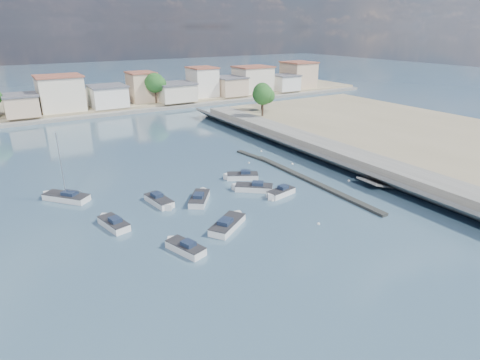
{
  "coord_description": "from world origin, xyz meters",
  "views": [
    {
      "loc": [
        -29.24,
        -29.82,
        20.62
      ],
      "look_at": [
        -3.02,
        12.91,
        1.4
      ],
      "focal_mm": 30.0,
      "sensor_mm": 36.0,
      "label": 1
    }
  ],
  "objects_px": {
    "motorboat_a": "(184,247)",
    "motorboat_b": "(200,198)",
    "motorboat_d": "(280,193)",
    "motorboat_g": "(160,201)",
    "motorboat_h": "(229,224)",
    "motorboat_c": "(252,188)",
    "motorboat_f": "(241,176)",
    "motorboat_e": "(113,223)",
    "sailboat": "(65,197)"
  },
  "relations": [
    {
      "from": "motorboat_a",
      "to": "motorboat_h",
      "type": "bearing_deg",
      "value": 18.17
    },
    {
      "from": "motorboat_e",
      "to": "motorboat_a",
      "type": "bearing_deg",
      "value": -62.7
    },
    {
      "from": "motorboat_g",
      "to": "motorboat_c",
      "type": "bearing_deg",
      "value": -10.18
    },
    {
      "from": "motorboat_c",
      "to": "motorboat_g",
      "type": "distance_m",
      "value": 12.38
    },
    {
      "from": "motorboat_b",
      "to": "motorboat_e",
      "type": "distance_m",
      "value": 11.33
    },
    {
      "from": "motorboat_d",
      "to": "motorboat_f",
      "type": "distance_m",
      "value": 8.04
    },
    {
      "from": "motorboat_c",
      "to": "motorboat_d",
      "type": "bearing_deg",
      "value": -58.66
    },
    {
      "from": "motorboat_f",
      "to": "sailboat",
      "type": "xyz_separation_m",
      "value": [
        -23.06,
        5.26,
        0.04
      ]
    },
    {
      "from": "motorboat_c",
      "to": "motorboat_d",
      "type": "relative_size",
      "value": 1.11
    },
    {
      "from": "motorboat_c",
      "to": "sailboat",
      "type": "relative_size",
      "value": 0.56
    },
    {
      "from": "motorboat_a",
      "to": "motorboat_h",
      "type": "xyz_separation_m",
      "value": [
        6.23,
        2.04,
        -0.0
      ]
    },
    {
      "from": "motorboat_d",
      "to": "motorboat_h",
      "type": "height_order",
      "value": "same"
    },
    {
      "from": "motorboat_a",
      "to": "motorboat_f",
      "type": "height_order",
      "value": "same"
    },
    {
      "from": "motorboat_d",
      "to": "motorboat_f",
      "type": "relative_size",
      "value": 0.94
    },
    {
      "from": "motorboat_b",
      "to": "sailboat",
      "type": "xyz_separation_m",
      "value": [
        -14.53,
        9.25,
        0.04
      ]
    },
    {
      "from": "motorboat_e",
      "to": "motorboat_g",
      "type": "xyz_separation_m",
      "value": [
        6.59,
        2.86,
        0.0
      ]
    },
    {
      "from": "motorboat_e",
      "to": "sailboat",
      "type": "bearing_deg",
      "value": 107.32
    },
    {
      "from": "motorboat_h",
      "to": "sailboat",
      "type": "xyz_separation_m",
      "value": [
        -14.07,
        17.29,
        0.04
      ]
    },
    {
      "from": "motorboat_e",
      "to": "motorboat_g",
      "type": "height_order",
      "value": "same"
    },
    {
      "from": "motorboat_h",
      "to": "sailboat",
      "type": "height_order",
      "value": "sailboat"
    },
    {
      "from": "motorboat_a",
      "to": "motorboat_b",
      "type": "distance_m",
      "value": 12.1
    },
    {
      "from": "motorboat_h",
      "to": "motorboat_c",
      "type": "bearing_deg",
      "value": 43.2
    },
    {
      "from": "motorboat_b",
      "to": "motorboat_e",
      "type": "xyz_separation_m",
      "value": [
        -11.26,
        -1.23,
        0.0
      ]
    },
    {
      "from": "motorboat_c",
      "to": "motorboat_g",
      "type": "height_order",
      "value": "same"
    },
    {
      "from": "motorboat_e",
      "to": "motorboat_f",
      "type": "bearing_deg",
      "value": 14.77
    },
    {
      "from": "motorboat_h",
      "to": "sailboat",
      "type": "relative_size",
      "value": 0.61
    },
    {
      "from": "motorboat_e",
      "to": "sailboat",
      "type": "xyz_separation_m",
      "value": [
        -3.27,
        10.48,
        0.04
      ]
    },
    {
      "from": "motorboat_a",
      "to": "sailboat",
      "type": "height_order",
      "value": "sailboat"
    },
    {
      "from": "motorboat_a",
      "to": "motorboat_d",
      "type": "relative_size",
      "value": 1.05
    },
    {
      "from": "motorboat_c",
      "to": "motorboat_f",
      "type": "bearing_deg",
      "value": 77.32
    },
    {
      "from": "motorboat_e",
      "to": "motorboat_g",
      "type": "bearing_deg",
      "value": 23.49
    },
    {
      "from": "sailboat",
      "to": "motorboat_a",
      "type": "bearing_deg",
      "value": -67.93
    },
    {
      "from": "motorboat_g",
      "to": "motorboat_h",
      "type": "relative_size",
      "value": 0.97
    },
    {
      "from": "motorboat_b",
      "to": "motorboat_h",
      "type": "bearing_deg",
      "value": -93.28
    },
    {
      "from": "motorboat_f",
      "to": "motorboat_c",
      "type": "bearing_deg",
      "value": -102.68
    },
    {
      "from": "motorboat_b",
      "to": "motorboat_g",
      "type": "distance_m",
      "value": 4.95
    },
    {
      "from": "motorboat_c",
      "to": "motorboat_e",
      "type": "height_order",
      "value": "same"
    },
    {
      "from": "sailboat",
      "to": "motorboat_e",
      "type": "bearing_deg",
      "value": -72.68
    },
    {
      "from": "motorboat_b",
      "to": "motorboat_d",
      "type": "distance_m",
      "value": 10.39
    },
    {
      "from": "motorboat_a",
      "to": "motorboat_g",
      "type": "height_order",
      "value": "same"
    },
    {
      "from": "motorboat_c",
      "to": "sailboat",
      "type": "bearing_deg",
      "value": 156.01
    },
    {
      "from": "motorboat_g",
      "to": "motorboat_h",
      "type": "height_order",
      "value": "same"
    },
    {
      "from": "motorboat_d",
      "to": "motorboat_e",
      "type": "xyz_separation_m",
      "value": [
        -20.86,
        2.75,
        0.0
      ]
    },
    {
      "from": "motorboat_a",
      "to": "motorboat_c",
      "type": "height_order",
      "value": "same"
    },
    {
      "from": "motorboat_b",
      "to": "motorboat_d",
      "type": "bearing_deg",
      "value": -22.49
    },
    {
      "from": "motorboat_e",
      "to": "motorboat_h",
      "type": "bearing_deg",
      "value": -32.25
    },
    {
      "from": "motorboat_a",
      "to": "motorboat_b",
      "type": "height_order",
      "value": "same"
    },
    {
      "from": "motorboat_b",
      "to": "motorboat_c",
      "type": "relative_size",
      "value": 0.98
    },
    {
      "from": "motorboat_c",
      "to": "motorboat_g",
      "type": "bearing_deg",
      "value": 169.82
    },
    {
      "from": "sailboat",
      "to": "motorboat_d",
      "type": "bearing_deg",
      "value": -28.74
    }
  ]
}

